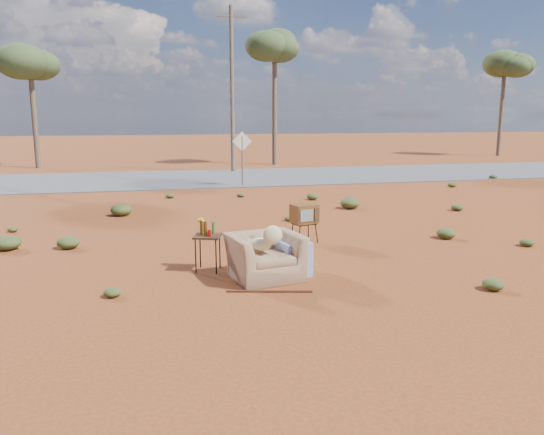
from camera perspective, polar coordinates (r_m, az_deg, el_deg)
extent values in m
plane|color=brown|center=(9.69, 0.58, -6.04)|extent=(140.00, 140.00, 0.00)
cube|color=#565659|center=(24.26, -7.94, 4.21)|extent=(140.00, 7.00, 0.04)
imported|color=#8C6A4C|center=(9.27, -0.76, -3.42)|extent=(1.34, 1.00, 1.06)
ellipsoid|color=#D2BB80|center=(9.28, -1.22, -2.87)|extent=(0.38, 0.38, 0.22)
ellipsoid|color=#D2BB80|center=(9.05, 0.07, -1.91)|extent=(0.34, 0.17, 0.34)
cube|color=navy|center=(9.66, 2.05, -4.19)|extent=(0.64, 0.87, 0.62)
cube|color=black|center=(11.92, 3.48, -0.64)|extent=(0.56, 0.48, 0.03)
cylinder|color=black|center=(11.71, 2.99, -1.94)|extent=(0.03, 0.03, 0.44)
cylinder|color=black|center=(11.95, 4.80, -1.71)|extent=(0.03, 0.03, 0.44)
cylinder|color=black|center=(12.00, 2.14, -1.62)|extent=(0.03, 0.03, 0.44)
cylinder|color=black|center=(12.23, 3.93, -1.41)|extent=(0.03, 0.03, 0.44)
cube|color=brown|center=(11.88, 3.49, 0.41)|extent=(0.63, 0.55, 0.42)
cube|color=slate|center=(11.66, 3.76, 0.20)|extent=(0.32, 0.10, 0.26)
cube|color=#472D19|center=(11.80, 4.84, 0.31)|extent=(0.12, 0.05, 0.30)
cube|color=#3D2716|center=(9.77, -6.95, -2.00)|extent=(0.59, 0.59, 0.04)
cylinder|color=black|center=(9.71, -8.22, -4.11)|extent=(0.02, 0.02, 0.66)
cylinder|color=black|center=(9.63, -6.04, -4.18)|extent=(0.02, 0.02, 0.66)
cylinder|color=black|center=(10.06, -7.73, -3.56)|extent=(0.02, 0.02, 0.66)
cylinder|color=black|center=(9.98, -5.63, -3.62)|extent=(0.02, 0.02, 0.66)
cylinder|color=#492C0C|center=(9.80, -7.55, -1.13)|extent=(0.07, 0.07, 0.24)
cylinder|color=#492C0C|center=(9.67, -7.17, -1.24)|extent=(0.06, 0.06, 0.26)
cylinder|color=#2A5D27|center=(9.81, -6.32, -1.15)|extent=(0.06, 0.06, 0.22)
cylinder|color=red|center=(9.65, -6.75, -1.68)|extent=(0.06, 0.06, 0.12)
cylinder|color=silver|center=(9.91, -7.59, -1.33)|extent=(0.07, 0.07, 0.13)
ellipsoid|color=yellow|center=(9.88, -7.61, -0.45)|extent=(0.15, 0.15, 0.11)
cylinder|color=#512415|center=(8.69, -0.31, -7.94)|extent=(1.37, 0.37, 0.04)
cylinder|color=brown|center=(21.40, -3.22, 6.04)|extent=(0.06, 0.06, 2.00)
cube|color=silver|center=(21.35, -3.24, 8.18)|extent=(0.78, 0.04, 0.78)
cylinder|color=brown|center=(31.53, -24.24, 10.33)|extent=(0.28, 0.28, 6.00)
ellipsoid|color=#43582D|center=(31.64, -24.61, 14.85)|extent=(3.20, 3.20, 2.20)
cylinder|color=brown|center=(30.86, 0.28, 12.21)|extent=(0.28, 0.28, 7.00)
ellipsoid|color=#43582D|center=(31.07, 0.29, 17.75)|extent=(3.20, 3.20, 2.20)
cylinder|color=brown|center=(40.93, 23.45, 10.67)|extent=(0.28, 0.28, 6.50)
ellipsoid|color=#43582D|center=(41.05, 23.75, 14.50)|extent=(3.20, 3.20, 2.20)
cylinder|color=brown|center=(26.85, -4.33, 13.43)|extent=(0.20, 0.20, 8.00)
cube|color=brown|center=(27.23, -4.44, 20.81)|extent=(1.40, 0.10, 0.10)
ellipsoid|color=#3E4920|center=(12.65, -26.57, -2.45)|extent=(0.56, 0.56, 0.31)
ellipsoid|color=#3E4920|center=(13.00, 18.23, -1.63)|extent=(0.44, 0.44, 0.24)
ellipsoid|color=#3E4920|center=(15.74, -15.91, 0.79)|extent=(0.60, 0.60, 0.33)
ellipsoid|color=#3E4920|center=(16.87, 19.28, 1.02)|extent=(0.36, 0.36, 0.20)
ellipsoid|color=#3E4920|center=(18.04, 4.38, 2.26)|extent=(0.40, 0.40, 0.22)
ellipsoid|color=#3E4920|center=(18.71, -10.92, 2.32)|extent=(0.30, 0.30, 0.17)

